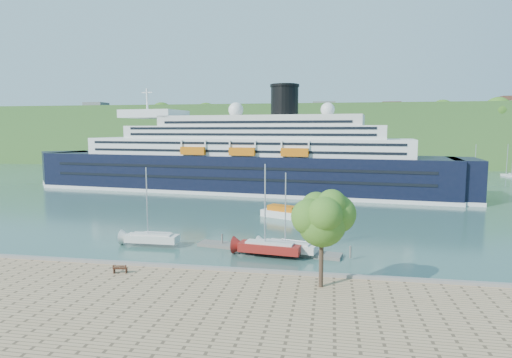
{
  "coord_description": "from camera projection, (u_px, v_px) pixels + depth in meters",
  "views": [
    {
      "loc": [
        13.32,
        -38.58,
        14.37
      ],
      "look_at": [
        1.18,
        30.0,
        6.29
      ],
      "focal_mm": 30.0,
      "sensor_mm": 36.0,
      "label": 1
    }
  ],
  "objects": [
    {
      "name": "far_hillside",
      "position": [
        300.0,
        135.0,
        182.14
      ],
      "size": [
        400.0,
        50.0,
        24.0
      ],
      "primitive_type": "cube",
      "color": "#2E5D25",
      "rests_on": "ground"
    },
    {
      "name": "sailboat_red",
      "position": [
        270.0,
        213.0,
        47.96
      ],
      "size": [
        8.01,
        3.13,
        10.07
      ],
      "primitive_type": null,
      "rotation": [
        0.0,
        0.0,
        -0.13
      ],
      "color": "maroon",
      "rests_on": "ground"
    },
    {
      "name": "ground",
      "position": [
        191.0,
        278.0,
        41.7
      ],
      "size": [
        400.0,
        400.0,
        0.0
      ],
      "primitive_type": "plane",
      "color": "#31584F",
      "rests_on": "ground"
    },
    {
      "name": "quay_coping",
      "position": [
        190.0,
        267.0,
        41.37
      ],
      "size": [
        220.0,
        0.5,
        0.3
      ],
      "primitive_type": "cube",
      "color": "slate",
      "rests_on": "promenade"
    },
    {
      "name": "tender_launch",
      "position": [
        282.0,
        212.0,
        70.1
      ],
      "size": [
        7.53,
        5.18,
        1.98
      ],
      "primitive_type": null,
      "rotation": [
        0.0,
        0.0,
        -0.42
      ],
      "color": "#C9610B",
      "rests_on": "ground"
    },
    {
      "name": "promenade_tree",
      "position": [
        322.0,
        235.0,
        36.02
      ],
      "size": [
        5.5,
        5.5,
        9.12
      ],
      "primitive_type": null,
      "color": "#305B17",
      "rests_on": "promenade"
    },
    {
      "name": "sailboat_white_far",
      "position": [
        289.0,
        216.0,
        48.81
      ],
      "size": [
        7.29,
        3.59,
        9.07
      ],
      "primitive_type": null,
      "rotation": [
        0.0,
        0.0,
        -0.24
      ],
      "color": "silver",
      "rests_on": "ground"
    },
    {
      "name": "floating_pontoon",
      "position": [
        267.0,
        249.0,
        50.77
      ],
      "size": [
        17.68,
        5.28,
        0.39
      ],
      "primitive_type": null,
      "rotation": [
        0.0,
        0.0,
        -0.18
      ],
      "color": "slate",
      "rests_on": "ground"
    },
    {
      "name": "sailboat_white_near",
      "position": [
        151.0,
        209.0,
        52.49
      ],
      "size": [
        7.24,
        2.08,
        9.33
      ],
      "primitive_type": null,
      "rotation": [
        0.0,
        0.0,
        0.01
      ],
      "color": "silver",
      "rests_on": "ground"
    },
    {
      "name": "cruise_ship",
      "position": [
        236.0,
        139.0,
        98.73
      ],
      "size": [
        109.51,
        27.48,
        24.35
      ],
      "primitive_type": null,
      "rotation": [
        0.0,
        0.0,
        -0.11
      ],
      "color": "black",
      "rests_on": "ground"
    },
    {
      "name": "park_bench",
      "position": [
        120.0,
        268.0,
        40.0
      ],
      "size": [
        1.45,
        0.8,
        0.88
      ],
      "primitive_type": null,
      "rotation": [
        0.0,
        0.0,
        0.18
      ],
      "color": "#3F1F12",
      "rests_on": "promenade"
    }
  ]
}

